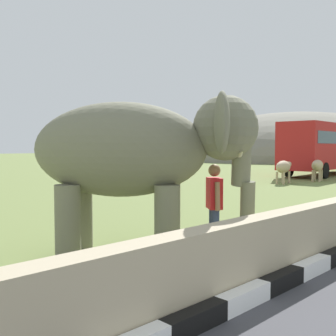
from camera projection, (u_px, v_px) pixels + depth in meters
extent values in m
cube|color=black|center=(195.00, 321.00, 4.29)|extent=(0.90, 0.20, 0.24)
cube|color=white|center=(244.00, 298.00, 4.92)|extent=(0.90, 0.20, 0.24)
cube|color=black|center=(282.00, 281.00, 5.55)|extent=(0.90, 0.20, 0.24)
cube|color=white|center=(312.00, 267.00, 6.18)|extent=(0.90, 0.20, 0.24)
cube|color=black|center=(336.00, 256.00, 6.80)|extent=(0.90, 0.20, 0.24)
cube|color=tan|center=(267.00, 249.00, 5.81)|extent=(28.00, 0.36, 1.00)
cylinder|color=#73725C|center=(169.00, 215.00, 7.67)|extent=(0.44, 0.44, 1.34)
cylinder|color=#73725C|center=(167.00, 224.00, 6.77)|extent=(0.44, 0.44, 1.34)
cylinder|color=#73725C|center=(81.00, 215.00, 7.73)|extent=(0.44, 0.44, 1.34)
cylinder|color=#73725C|center=(68.00, 224.00, 6.83)|extent=(0.44, 0.44, 1.34)
ellipsoid|color=#73725C|center=(121.00, 149.00, 7.18)|extent=(3.30, 3.34, 1.70)
sphere|color=#73725C|center=(225.00, 128.00, 7.10)|extent=(1.16, 1.16, 1.16)
ellipsoid|color=#D84C8C|center=(242.00, 119.00, 7.08)|extent=(0.71, 0.70, 0.44)
ellipsoid|color=#73725C|center=(214.00, 127.00, 7.88)|extent=(0.82, 0.80, 1.00)
ellipsoid|color=#73725C|center=(222.00, 123.00, 6.32)|extent=(0.82, 0.80, 1.00)
cylinder|color=#73725C|center=(241.00, 159.00, 7.12)|extent=(0.60, 0.59, 1.00)
cylinder|color=#73725C|center=(248.00, 204.00, 7.16)|extent=(0.41, 0.41, 0.82)
cone|color=beige|center=(236.00, 153.00, 7.40)|extent=(0.50, 0.49, 0.22)
cone|color=beige|center=(241.00, 154.00, 6.84)|extent=(0.50, 0.49, 0.22)
cylinder|color=navy|center=(213.00, 229.00, 7.66)|extent=(0.15, 0.15, 0.82)
cylinder|color=navy|center=(215.00, 231.00, 7.46)|extent=(0.15, 0.15, 0.82)
cube|color=red|center=(214.00, 193.00, 7.52)|extent=(0.43, 0.46, 0.58)
cylinder|color=#9E7251|center=(211.00, 193.00, 7.78)|extent=(0.13, 0.14, 0.52)
cylinder|color=#9E7251|center=(218.00, 196.00, 7.26)|extent=(0.16, 0.17, 0.53)
sphere|color=#9E7251|center=(214.00, 170.00, 7.49)|extent=(0.23, 0.23, 0.23)
cube|color=#B21E1E|center=(325.00, 146.00, 27.64)|extent=(9.98, 3.20, 3.00)
cube|color=#3F5160|center=(325.00, 138.00, 27.61)|extent=(9.20, 3.18, 0.76)
cylinder|color=black|center=(324.00, 166.00, 30.83)|extent=(1.02, 0.37, 1.00)
cylinder|color=black|center=(289.00, 169.00, 26.14)|extent=(1.02, 0.37, 1.00)
cylinder|color=black|center=(324.00, 170.00, 24.61)|extent=(1.02, 0.37, 1.00)
cylinder|color=tan|center=(319.00, 176.00, 22.26)|extent=(0.12, 0.12, 0.65)
cylinder|color=tan|center=(313.00, 176.00, 22.43)|extent=(0.12, 0.12, 0.65)
cylinder|color=tan|center=(322.00, 175.00, 23.05)|extent=(0.12, 0.12, 0.65)
cylinder|color=tan|center=(315.00, 175.00, 23.22)|extent=(0.12, 0.12, 0.65)
ellipsoid|color=tan|center=(317.00, 166.00, 22.71)|extent=(1.61, 1.03, 0.66)
ellipsoid|color=tan|center=(315.00, 164.00, 21.89)|extent=(0.46, 0.37, 0.32)
cylinder|color=tan|center=(283.00, 177.00, 21.73)|extent=(0.12, 0.12, 0.65)
cylinder|color=tan|center=(289.00, 177.00, 21.52)|extent=(0.12, 0.12, 0.65)
cylinder|color=tan|center=(277.00, 178.00, 20.99)|extent=(0.12, 0.12, 0.65)
cylinder|color=tan|center=(284.00, 178.00, 20.78)|extent=(0.12, 0.12, 0.65)
ellipsoid|color=tan|center=(283.00, 167.00, 21.22)|extent=(1.59, 0.88, 0.66)
ellipsoid|color=tan|center=(289.00, 164.00, 21.98)|extent=(0.44, 0.33, 0.32)
ellipsoid|color=slate|center=(301.00, 159.00, 62.05)|extent=(42.57, 34.06, 14.35)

